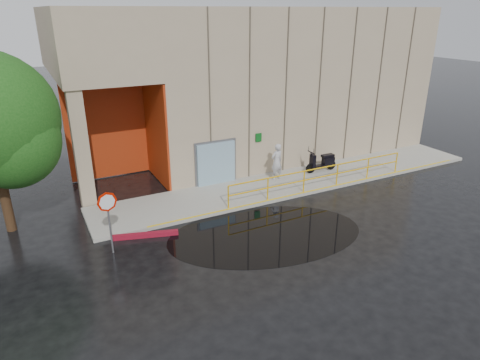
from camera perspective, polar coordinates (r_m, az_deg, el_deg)
The scene contains 9 objects.
ground at distance 15.78m, azimuth 5.15°, elevation -8.27°, with size 120.00×120.00×0.00m, color black.
sidewalk at distance 21.14m, azimuth 7.87°, elevation -0.09°, with size 20.00×3.00×0.15m, color #99978B.
building at distance 25.97m, azimuth 2.05°, elevation 13.64°, with size 20.00×10.17×8.00m.
guardrail at distance 20.06m, azimuth 10.74°, elevation 0.35°, with size 9.56×0.06×1.03m.
person at distance 20.70m, azimuth 4.92°, elevation 2.45°, with size 0.66×0.43×1.80m, color #ABABB0.
scooter at distance 22.11m, azimuth 10.87°, elevation 3.08°, with size 1.78×0.63×1.36m.
stop_sign at distance 14.94m, azimuth -17.21°, elevation -3.69°, with size 0.69×0.18×2.30m.
red_curb at distance 16.38m, azimuth -12.46°, elevation -7.17°, with size 2.40×0.18×0.18m, color maroon.
puddle at distance 16.28m, azimuth 3.44°, elevation -7.18°, with size 7.44×4.58×0.01m, color black.
Camera 1 is at (-7.48, -11.44, 7.88)m, focal length 32.00 mm.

